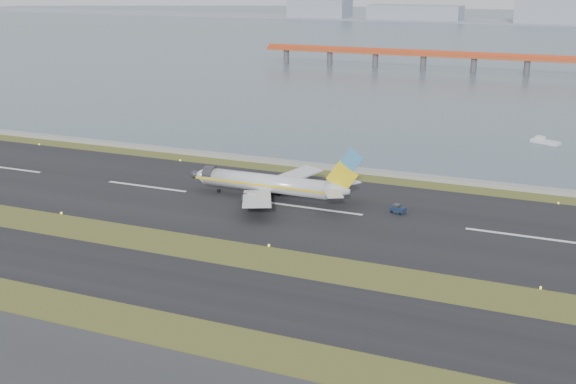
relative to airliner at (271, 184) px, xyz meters
name	(u,v)px	position (x,y,z in m)	size (l,w,h in m)	color
ground	(250,262)	(10.67, -32.30, -3.46)	(1000.00, 1000.00, 0.00)	#3D4A1A
taxiway_strip	(215,290)	(10.67, -44.30, -3.41)	(1000.00, 18.00, 0.10)	black
runway_strip	(315,209)	(10.67, -2.30, -3.41)	(1000.00, 45.00, 0.10)	black
seawall	(360,170)	(10.67, 27.70, -2.96)	(1000.00, 2.50, 1.00)	gray
bay_water	(526,37)	(10.67, 427.70, -3.46)	(1400.00, 800.00, 1.30)	#485A66
red_pier	(528,59)	(30.67, 217.70, 3.82)	(260.00, 5.00, 10.20)	#BF4620
far_shoreline	(559,17)	(24.29, 587.70, 2.61)	(1400.00, 80.00, 60.50)	#8D96A7
airliner	(271,184)	(0.00, 0.00, 0.00)	(38.52, 32.89, 12.80)	silver
pushback_tug	(398,209)	(26.74, 1.58, -2.58)	(3.18, 2.37, 1.81)	#142239
workboat_near	(544,141)	(48.84, 76.57, -2.84)	(8.37, 5.45, 1.95)	silver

